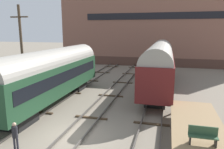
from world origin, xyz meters
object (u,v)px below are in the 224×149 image
at_px(train_car_green, 53,73).
at_px(person_worker, 15,134).
at_px(bench, 203,135).
at_px(utility_pole, 22,53).
at_px(train_car_maroon, 159,63).

relative_size(train_car_green, person_worker, 9.23).
bearing_deg(bench, utility_pole, 155.88).
height_order(train_car_maroon, train_car_green, train_car_maroon).
xyz_separation_m(train_car_green, bench, (12.08, -6.84, -1.26)).
xyz_separation_m(train_car_maroon, utility_pole, (-12.29, -7.81, 1.60)).
bearing_deg(person_worker, train_car_green, 104.60).
height_order(bench, person_worker, bench).
relative_size(train_car_maroon, utility_pole, 2.00).
distance_m(train_car_maroon, train_car_green, 12.08).
distance_m(bench, person_worker, 10.07).
distance_m(train_car_maroon, utility_pole, 14.65).
height_order(train_car_maroon, bench, train_car_maroon).
height_order(train_car_maroon, utility_pole, utility_pole).
distance_m(train_car_green, utility_pole, 3.50).
xyz_separation_m(train_car_maroon, person_worker, (-7.18, -15.81, -2.03)).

